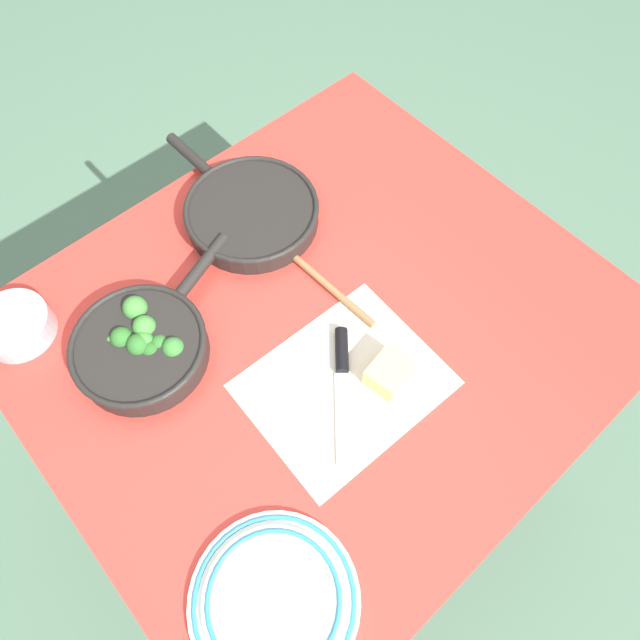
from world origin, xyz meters
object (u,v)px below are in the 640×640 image
at_px(skillet_broccoli, 142,345).
at_px(grater_knife, 342,374).
at_px(skillet_eggs, 251,212).
at_px(dinner_plate_stack, 274,601).
at_px(wooden_spoon, 296,259).
at_px(prep_bowl_steel, 16,326).
at_px(cheese_block, 390,372).

distance_m(skillet_broccoli, grater_knife, 0.36).
bearing_deg(skillet_eggs, dinner_plate_stack, 142.95).
bearing_deg(wooden_spoon, prep_bowl_steel, 62.62).
bearing_deg(skillet_eggs, cheese_block, 173.61).
bearing_deg(grater_knife, dinner_plate_stack, -16.92).
bearing_deg(skillet_broccoli, wooden_spoon, -24.41).
height_order(skillet_eggs, grater_knife, skillet_eggs).
distance_m(cheese_block, dinner_plate_stack, 0.41).
xyz_separation_m(cheese_block, prep_bowl_steel, (0.45, -0.52, -0.00)).
distance_m(grater_knife, prep_bowl_steel, 0.61).
distance_m(skillet_eggs, wooden_spoon, 0.14).
xyz_separation_m(skillet_eggs, cheese_block, (0.04, 0.44, 0.00)).
relative_size(wooden_spoon, dinner_plate_stack, 1.31).
height_order(wooden_spoon, dinner_plate_stack, dinner_plate_stack).
xyz_separation_m(skillet_eggs, grater_knife, (0.10, 0.39, -0.02)).
distance_m(skillet_broccoli, prep_bowl_steel, 0.24).
bearing_deg(skillet_broccoli, dinner_plate_stack, -119.52).
distance_m(wooden_spoon, dinner_plate_stack, 0.61).
distance_m(grater_knife, cheese_block, 0.08).
relative_size(wooden_spoon, prep_bowl_steel, 2.52).
distance_m(wooden_spoon, grater_knife, 0.26).
bearing_deg(cheese_block, dinner_plate_stack, 20.60).
bearing_deg(skillet_eggs, wooden_spoon, 179.17).
xyz_separation_m(grater_knife, prep_bowl_steel, (0.39, -0.46, 0.01)).
distance_m(skillet_broccoli, cheese_block, 0.45).
bearing_deg(skillet_eggs, skillet_broccoli, 107.08).
bearing_deg(wooden_spoon, dinner_plate_stack, 133.39).
xyz_separation_m(skillet_eggs, dinner_plate_stack, (0.42, 0.59, -0.01)).
bearing_deg(cheese_block, skillet_broccoli, -47.90).
relative_size(wooden_spoon, cheese_block, 3.85).
distance_m(skillet_eggs, prep_bowl_steel, 0.50).
xyz_separation_m(dinner_plate_stack, prep_bowl_steel, (0.07, -0.67, 0.01)).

